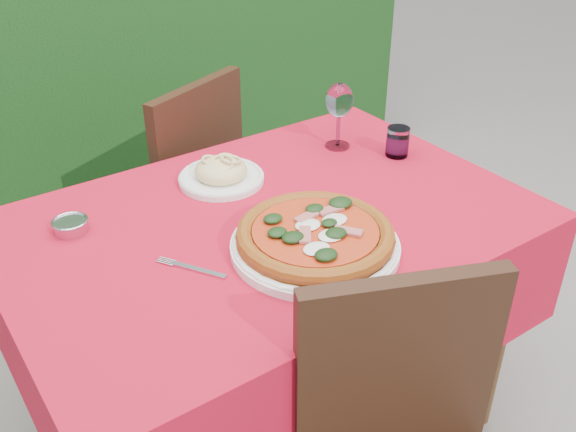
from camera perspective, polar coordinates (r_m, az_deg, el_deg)
ground at (r=2.05m, az=-1.33°, el=-18.19°), size 60.00×60.00×0.00m
hedge at (r=2.84m, az=-20.09°, el=16.44°), size 3.20×0.55×1.78m
dining_table at (r=1.64m, az=-1.58°, el=-4.57°), size 1.26×0.86×0.75m
chair_far at (r=2.20m, az=-9.57°, el=2.50°), size 0.53×0.53×0.90m
pizza_plate at (r=1.42m, az=2.43°, el=-1.99°), size 0.42×0.42×0.07m
pasta_plate at (r=1.71m, az=-5.96°, el=3.77°), size 0.23×0.23×0.06m
water_glass at (r=1.87m, az=9.70°, el=6.40°), size 0.06×0.06×0.09m
wine_glass at (r=1.86m, az=4.58°, el=9.98°), size 0.08×0.08×0.20m
fork at (r=1.39m, az=-7.95°, el=-4.76°), size 0.11×0.16×0.00m
steel_ramekin at (r=1.58m, az=-18.74°, el=-0.89°), size 0.08×0.08×0.03m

